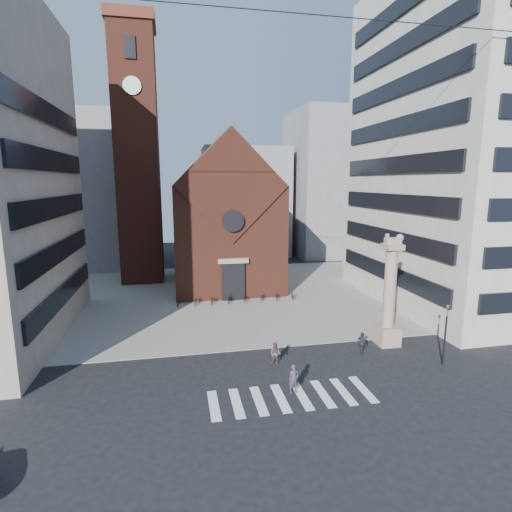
# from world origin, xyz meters

# --- Properties ---
(ground) EXTENTS (120.00, 120.00, 0.00)m
(ground) POSITION_xyz_m (0.00, 0.00, 0.00)
(ground) COLOR black
(ground) RESTS_ON ground
(piazza) EXTENTS (46.00, 30.00, 0.05)m
(piazza) POSITION_xyz_m (0.00, 19.00, 0.03)
(piazza) COLOR gray
(piazza) RESTS_ON ground
(zebra_crossing) EXTENTS (10.20, 3.20, 0.01)m
(zebra_crossing) POSITION_xyz_m (0.55, -3.00, 0.01)
(zebra_crossing) COLOR white
(zebra_crossing) RESTS_ON ground
(church) EXTENTS (12.00, 16.65, 18.00)m
(church) POSITION_xyz_m (0.00, 25.04, 7.98)
(church) COLOR #5E2A1D
(church) RESTS_ON ground
(campanile) EXTENTS (5.50, 5.50, 31.20)m
(campanile) POSITION_xyz_m (-10.00, 28.00, 15.74)
(campanile) COLOR #5E2A1D
(campanile) RESTS_ON ground
(building_right) EXTENTS (18.00, 22.00, 32.00)m
(building_right) POSITION_xyz_m (24.00, 12.00, 16.00)
(building_right) COLOR beige
(building_right) RESTS_ON ground
(bg_block_left) EXTENTS (16.00, 14.00, 22.00)m
(bg_block_left) POSITION_xyz_m (-20.00, 40.00, 11.00)
(bg_block_left) COLOR gray
(bg_block_left) RESTS_ON ground
(bg_block_mid) EXTENTS (14.00, 12.00, 18.00)m
(bg_block_mid) POSITION_xyz_m (6.00, 45.00, 9.00)
(bg_block_mid) COLOR gray
(bg_block_mid) RESTS_ON ground
(bg_block_right) EXTENTS (16.00, 14.00, 24.00)m
(bg_block_right) POSITION_xyz_m (22.00, 42.00, 12.00)
(bg_block_right) COLOR gray
(bg_block_right) RESTS_ON ground
(lion_column) EXTENTS (1.63, 1.60, 8.68)m
(lion_column) POSITION_xyz_m (10.01, 3.00, 3.46)
(lion_column) COLOR gray
(lion_column) RESTS_ON ground
(traffic_light) EXTENTS (0.13, 0.16, 4.30)m
(traffic_light) POSITION_xyz_m (12.00, -1.00, 2.29)
(traffic_light) COLOR black
(traffic_light) RESTS_ON ground
(pedestrian_0) EXTENTS (0.68, 0.49, 1.75)m
(pedestrian_0) POSITION_xyz_m (0.83, -2.53, 0.88)
(pedestrian_0) COLOR #3C3246
(pedestrian_0) RESTS_ON ground
(pedestrian_1) EXTENTS (0.97, 0.92, 1.58)m
(pedestrian_1) POSITION_xyz_m (0.66, 1.30, 0.79)
(pedestrian_1) COLOR #574946
(pedestrian_1) RESTS_ON ground
(pedestrian_2) EXTENTS (0.55, 1.05, 1.71)m
(pedestrian_2) POSITION_xyz_m (7.25, 1.65, 0.85)
(pedestrian_2) COLOR #2B2C34
(pedestrian_2) RESTS_ON ground
(scooter_0) EXTENTS (0.84, 1.64, 0.82)m
(scooter_0) POSITION_xyz_m (-5.76, 15.97, 0.46)
(scooter_0) COLOR black
(scooter_0) RESTS_ON piazza
(scooter_1) EXTENTS (0.72, 1.58, 0.91)m
(scooter_1) POSITION_xyz_m (-4.05, 15.97, 0.51)
(scooter_1) COLOR black
(scooter_1) RESTS_ON piazza
(scooter_2) EXTENTS (0.84, 1.64, 0.82)m
(scooter_2) POSITION_xyz_m (-2.34, 15.97, 0.46)
(scooter_2) COLOR black
(scooter_2) RESTS_ON piazza
(scooter_3) EXTENTS (0.72, 1.58, 0.91)m
(scooter_3) POSITION_xyz_m (-0.63, 15.97, 0.51)
(scooter_3) COLOR black
(scooter_3) RESTS_ON piazza
(scooter_4) EXTENTS (0.84, 1.64, 0.82)m
(scooter_4) POSITION_xyz_m (1.08, 15.97, 0.46)
(scooter_4) COLOR black
(scooter_4) RESTS_ON piazza
(scooter_5) EXTENTS (0.72, 1.58, 0.91)m
(scooter_5) POSITION_xyz_m (2.79, 15.97, 0.51)
(scooter_5) COLOR black
(scooter_5) RESTS_ON piazza
(scooter_6) EXTENTS (0.84, 1.64, 0.82)m
(scooter_6) POSITION_xyz_m (4.50, 15.97, 0.46)
(scooter_6) COLOR black
(scooter_6) RESTS_ON piazza
(scooter_7) EXTENTS (0.72, 1.58, 0.91)m
(scooter_7) POSITION_xyz_m (6.20, 15.97, 0.51)
(scooter_7) COLOR black
(scooter_7) RESTS_ON piazza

